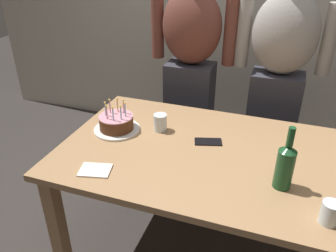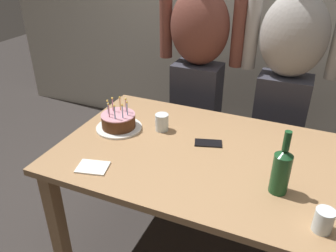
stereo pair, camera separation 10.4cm
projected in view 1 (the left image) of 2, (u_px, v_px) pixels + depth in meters
ground_plane at (199, 251)px, 2.11m from camera, size 10.00×10.00×0.00m
dining_table at (205, 167)px, 1.80m from camera, size 1.50×0.96×0.74m
birthday_cake at (116, 123)px, 1.92m from camera, size 0.26×0.26×0.18m
water_glass_near at (330, 213)px, 1.29m from camera, size 0.07×0.07×0.09m
water_glass_far at (160, 122)px, 1.92m from camera, size 0.08×0.08×0.10m
wine_bottle at (285, 165)px, 1.45m from camera, size 0.08×0.08×0.30m
cell_phone at (208, 142)px, 1.82m from camera, size 0.16×0.11×0.01m
napkin_stack at (95, 170)px, 1.60m from camera, size 0.17×0.14×0.01m
person_man_bearded at (190, 70)px, 2.44m from camera, size 0.61×0.27×1.66m
person_woman_cardigan at (278, 80)px, 2.26m from camera, size 0.61×0.27×1.66m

